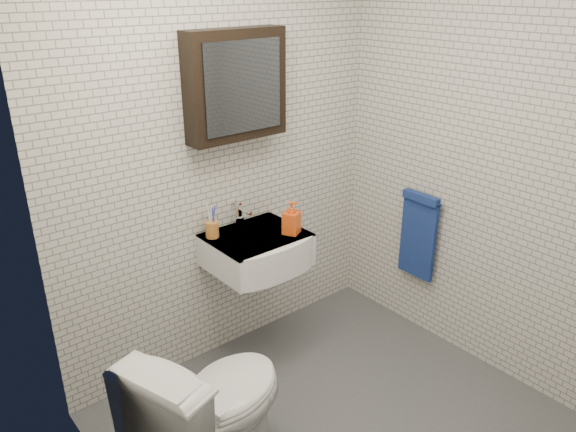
# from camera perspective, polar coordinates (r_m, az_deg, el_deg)

# --- Properties ---
(ground) EXTENTS (2.20, 2.00, 0.01)m
(ground) POSITION_cam_1_polar(r_m,az_deg,el_deg) (3.27, 4.97, -20.26)
(ground) COLOR #4A4C51
(ground) RESTS_ON ground
(room_shell) EXTENTS (2.22, 2.02, 2.51)m
(room_shell) POSITION_cam_1_polar(r_m,az_deg,el_deg) (2.51, 6.11, 4.83)
(room_shell) COLOR silver
(room_shell) RESTS_ON ground
(washbasin) EXTENTS (0.55, 0.50, 0.20)m
(washbasin) POSITION_cam_1_polar(r_m,az_deg,el_deg) (3.32, -2.82, -3.58)
(washbasin) COLOR white
(washbasin) RESTS_ON room_shell
(faucet) EXTENTS (0.06, 0.20, 0.15)m
(faucet) POSITION_cam_1_polar(r_m,az_deg,el_deg) (3.40, -4.87, 0.01)
(faucet) COLOR silver
(faucet) RESTS_ON washbasin
(mirror_cabinet) EXTENTS (0.60, 0.15, 0.60)m
(mirror_cabinet) POSITION_cam_1_polar(r_m,az_deg,el_deg) (3.17, -5.31, 13.09)
(mirror_cabinet) COLOR black
(mirror_cabinet) RESTS_ON room_shell
(towel_rail) EXTENTS (0.09, 0.30, 0.58)m
(towel_rail) POSITION_cam_1_polar(r_m,az_deg,el_deg) (3.73, 13.12, -1.59)
(towel_rail) COLOR silver
(towel_rail) RESTS_ON room_shell
(toothbrush_cup) EXTENTS (0.08, 0.08, 0.21)m
(toothbrush_cup) POSITION_cam_1_polar(r_m,az_deg,el_deg) (3.28, -7.72, -1.27)
(toothbrush_cup) COLOR #C37830
(toothbrush_cup) RESTS_ON washbasin
(soap_bottle) EXTENTS (0.12, 0.12, 0.20)m
(soap_bottle) POSITION_cam_1_polar(r_m,az_deg,el_deg) (3.28, 0.36, -0.16)
(soap_bottle) COLOR orange
(soap_bottle) RESTS_ON washbasin
(toilet) EXTENTS (0.90, 0.68, 0.82)m
(toilet) POSITION_cam_1_polar(r_m,az_deg,el_deg) (2.76, -7.53, -18.82)
(toilet) COLOR white
(toilet) RESTS_ON ground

